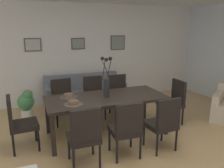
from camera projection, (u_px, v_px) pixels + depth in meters
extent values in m
plane|color=tan|center=(129.00, 161.00, 3.46)|extent=(9.00, 9.00, 0.00)
cube|color=silver|center=(78.00, 54.00, 6.08)|extent=(9.00, 0.10, 2.60)
cube|color=black|center=(106.00, 98.00, 4.20)|extent=(2.20, 0.97, 0.05)
cube|color=black|center=(144.00, 103.00, 5.04)|extent=(0.07, 0.07, 0.69)
cube|color=black|center=(48.00, 116.00, 4.31)|extent=(0.07, 0.07, 0.69)
cube|color=black|center=(166.00, 117.00, 4.27)|extent=(0.07, 0.07, 0.69)
cube|color=black|center=(53.00, 135.00, 3.54)|extent=(0.07, 0.07, 0.69)
cube|color=black|center=(83.00, 138.00, 3.31)|extent=(0.45, 0.45, 0.08)
cube|color=black|center=(86.00, 126.00, 3.08)|extent=(0.42, 0.07, 0.48)
cylinder|color=black|center=(93.00, 144.00, 3.61)|extent=(0.04, 0.04, 0.38)
cylinder|color=black|center=(69.00, 148.00, 3.48)|extent=(0.04, 0.04, 0.38)
cylinder|color=black|center=(100.00, 156.00, 3.26)|extent=(0.04, 0.04, 0.38)
cylinder|color=black|center=(74.00, 161.00, 3.13)|extent=(0.04, 0.04, 0.38)
cube|color=black|center=(64.00, 104.00, 4.78)|extent=(0.46, 0.46, 0.08)
cube|color=black|center=(61.00, 90.00, 4.88)|extent=(0.42, 0.08, 0.48)
cylinder|color=black|center=(57.00, 119.00, 4.59)|extent=(0.04, 0.04, 0.38)
cylinder|color=black|center=(75.00, 116.00, 4.74)|extent=(0.04, 0.04, 0.38)
cylinder|color=black|center=(54.00, 113.00, 4.92)|extent=(0.04, 0.04, 0.38)
cylinder|color=black|center=(71.00, 110.00, 5.08)|extent=(0.04, 0.04, 0.38)
cube|color=black|center=(125.00, 130.00, 3.54)|extent=(0.47, 0.47, 0.08)
cube|color=black|center=(130.00, 119.00, 3.31)|extent=(0.42, 0.09, 0.48)
cylinder|color=black|center=(131.00, 137.00, 3.83)|extent=(0.04, 0.04, 0.38)
cylinder|color=black|center=(109.00, 140.00, 3.72)|extent=(0.04, 0.04, 0.38)
cylinder|color=black|center=(140.00, 148.00, 3.48)|extent=(0.04, 0.04, 0.38)
cylinder|color=black|center=(117.00, 152.00, 3.37)|extent=(0.04, 0.04, 0.38)
cube|color=black|center=(95.00, 100.00, 5.04)|extent=(0.47, 0.47, 0.08)
cube|color=black|center=(93.00, 86.00, 5.16)|extent=(0.42, 0.09, 0.48)
cylinder|color=black|center=(88.00, 113.00, 4.87)|extent=(0.04, 0.04, 0.38)
cylinder|color=black|center=(105.00, 112.00, 4.98)|extent=(0.04, 0.04, 0.38)
cylinder|color=black|center=(85.00, 108.00, 5.22)|extent=(0.04, 0.04, 0.38)
cylinder|color=black|center=(101.00, 106.00, 5.33)|extent=(0.04, 0.04, 0.38)
cube|color=black|center=(160.00, 125.00, 3.75)|extent=(0.47, 0.47, 0.08)
cube|color=black|center=(169.00, 114.00, 3.52)|extent=(0.42, 0.09, 0.48)
cylinder|color=black|center=(162.00, 131.00, 4.05)|extent=(0.04, 0.04, 0.38)
cylinder|color=black|center=(144.00, 135.00, 3.89)|extent=(0.04, 0.04, 0.38)
cylinder|color=black|center=(176.00, 140.00, 3.71)|extent=(0.04, 0.04, 0.38)
cylinder|color=black|center=(157.00, 145.00, 3.56)|extent=(0.04, 0.04, 0.38)
cube|color=black|center=(121.00, 98.00, 5.21)|extent=(0.47, 0.47, 0.08)
cube|color=black|center=(117.00, 85.00, 5.31)|extent=(0.42, 0.08, 0.48)
cylinder|color=black|center=(117.00, 111.00, 5.02)|extent=(0.04, 0.04, 0.38)
cylinder|color=black|center=(132.00, 108.00, 5.17)|extent=(0.04, 0.04, 0.38)
cylinder|color=black|center=(110.00, 106.00, 5.35)|extent=(0.04, 0.04, 0.38)
cylinder|color=black|center=(124.00, 104.00, 5.51)|extent=(0.04, 0.04, 0.38)
cube|color=black|center=(24.00, 125.00, 3.74)|extent=(0.47, 0.47, 0.08)
cube|color=black|center=(10.00, 112.00, 3.60)|extent=(0.09, 0.42, 0.48)
cylinder|color=black|center=(39.00, 140.00, 3.70)|extent=(0.04, 0.04, 0.38)
cylinder|color=black|center=(36.00, 131.00, 4.04)|extent=(0.04, 0.04, 0.38)
cylinder|color=black|center=(13.00, 145.00, 3.55)|extent=(0.04, 0.04, 0.38)
cylinder|color=black|center=(13.00, 135.00, 3.88)|extent=(0.04, 0.04, 0.38)
cube|color=black|center=(170.00, 104.00, 4.75)|extent=(0.45, 0.45, 0.08)
cube|color=black|center=(179.00, 92.00, 4.75)|extent=(0.07, 0.42, 0.48)
cylinder|color=black|center=(157.00, 113.00, 4.92)|extent=(0.04, 0.04, 0.38)
cylinder|color=black|center=(167.00, 119.00, 4.57)|extent=(0.04, 0.04, 0.38)
cylinder|color=black|center=(172.00, 111.00, 5.04)|extent=(0.04, 0.04, 0.38)
cylinder|color=black|center=(183.00, 117.00, 4.69)|extent=(0.04, 0.04, 0.38)
cylinder|color=#232326|center=(106.00, 88.00, 4.16)|extent=(0.11, 0.11, 0.34)
cylinder|color=black|center=(109.00, 70.00, 4.11)|extent=(0.05, 0.12, 0.37)
sphere|color=black|center=(110.00, 59.00, 4.08)|extent=(0.07, 0.07, 0.07)
cylinder|color=black|center=(104.00, 70.00, 4.11)|extent=(0.08, 0.05, 0.38)
sphere|color=black|center=(102.00, 59.00, 4.08)|extent=(0.07, 0.07, 0.07)
cylinder|color=black|center=(106.00, 71.00, 4.02)|extent=(0.15, 0.06, 0.36)
sphere|color=black|center=(106.00, 60.00, 3.94)|extent=(0.07, 0.07, 0.07)
cylinder|color=#4C4742|center=(74.00, 104.00, 3.77)|extent=(0.32, 0.32, 0.01)
cylinder|color=brown|center=(73.00, 102.00, 3.76)|extent=(0.17, 0.17, 0.06)
cylinder|color=brown|center=(73.00, 102.00, 3.75)|extent=(0.13, 0.13, 0.04)
cylinder|color=#4C4742|center=(69.00, 97.00, 4.16)|extent=(0.32, 0.32, 0.01)
cylinder|color=brown|center=(68.00, 95.00, 4.15)|extent=(0.17, 0.17, 0.06)
cylinder|color=brown|center=(68.00, 95.00, 4.15)|extent=(0.13, 0.13, 0.04)
cube|color=slate|center=(85.00, 99.00, 5.81)|extent=(1.95, 0.84, 0.42)
cube|color=slate|center=(82.00, 81.00, 6.02)|extent=(1.95, 0.16, 0.38)
cube|color=slate|center=(119.00, 84.00, 6.06)|extent=(0.10, 0.84, 0.20)
cube|color=slate|center=(47.00, 91.00, 5.41)|extent=(0.10, 0.84, 0.20)
cube|color=beige|center=(218.00, 97.00, 5.01)|extent=(0.64, 0.51, 0.18)
cube|color=#473828|center=(33.00, 45.00, 5.56)|extent=(0.40, 0.02, 0.32)
cube|color=#B2B2AD|center=(33.00, 45.00, 5.55)|extent=(0.35, 0.01, 0.27)
cube|color=#473828|center=(78.00, 44.00, 5.96)|extent=(0.36, 0.02, 0.29)
cube|color=gray|center=(78.00, 44.00, 5.95)|extent=(0.31, 0.01, 0.24)
cube|color=#473828|center=(118.00, 43.00, 6.36)|extent=(0.42, 0.02, 0.40)
cube|color=gray|center=(118.00, 43.00, 6.35)|extent=(0.37, 0.01, 0.35)
cylinder|color=silver|center=(27.00, 114.00, 5.06)|extent=(0.24, 0.24, 0.22)
sphere|color=#42844C|center=(26.00, 102.00, 4.99)|extent=(0.36, 0.36, 0.36)
sphere|color=#42844C|center=(27.00, 95.00, 4.94)|extent=(0.22, 0.22, 0.22)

